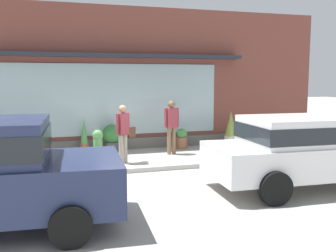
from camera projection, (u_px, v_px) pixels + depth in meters
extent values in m
plane|color=#9E9B93|center=(149.00, 169.00, 9.97)|extent=(60.00, 60.00, 0.00)
cube|color=#B2B2AD|center=(151.00, 168.00, 9.78)|extent=(14.00, 0.24, 0.12)
cube|color=brown|center=(124.00, 79.00, 12.72)|extent=(14.00, 0.36, 4.61)
cube|color=#9EB7BC|center=(110.00, 100.00, 12.46)|extent=(7.26, 0.03, 2.29)
cube|color=#232833|center=(126.00, 56.00, 12.30)|extent=(7.86, 0.56, 0.12)
cube|color=#605E59|center=(126.00, 143.00, 12.78)|extent=(7.66, 0.20, 0.36)
cylinder|color=#4C8C47|center=(98.00, 166.00, 10.19)|extent=(0.36, 0.36, 0.06)
cylinder|color=#4C8C47|center=(98.00, 151.00, 10.14)|extent=(0.24, 0.24, 0.72)
sphere|color=#4C8C47|center=(98.00, 135.00, 10.09)|extent=(0.28, 0.28, 0.28)
cylinder|color=#4C8C47|center=(92.00, 150.00, 10.09)|extent=(0.10, 0.09, 0.09)
cylinder|color=#4C8C47|center=(104.00, 150.00, 10.19)|extent=(0.10, 0.09, 0.09)
cylinder|color=#4C8C47|center=(99.00, 151.00, 9.99)|extent=(0.09, 0.10, 0.09)
cylinder|color=#9E9384|center=(125.00, 149.00, 10.64)|extent=(0.12, 0.12, 0.79)
cylinder|color=#9E9384|center=(121.00, 149.00, 10.54)|extent=(0.12, 0.12, 0.79)
cube|color=#8E333D|center=(123.00, 124.00, 10.50)|extent=(0.35, 0.31, 0.59)
sphere|color=#A37556|center=(123.00, 109.00, 10.45)|extent=(0.21, 0.21, 0.21)
cylinder|color=#8E333D|center=(128.00, 123.00, 10.64)|extent=(0.08, 0.08, 0.56)
cylinder|color=#8E333D|center=(117.00, 124.00, 10.36)|extent=(0.08, 0.08, 0.56)
cube|color=#472D1E|center=(131.00, 132.00, 10.73)|extent=(0.26, 0.21, 0.28)
cylinder|color=brown|center=(174.00, 141.00, 11.92)|extent=(0.12, 0.12, 0.81)
cylinder|color=brown|center=(169.00, 141.00, 11.84)|extent=(0.12, 0.12, 0.81)
cube|color=#8E333D|center=(172.00, 118.00, 11.79)|extent=(0.35, 0.26, 0.61)
sphere|color=brown|center=(172.00, 104.00, 11.74)|extent=(0.22, 0.22, 0.22)
cylinder|color=#8E333D|center=(177.00, 117.00, 11.88)|extent=(0.08, 0.08, 0.58)
cylinder|color=#8E333D|center=(165.00, 118.00, 11.69)|extent=(0.08, 0.08, 0.58)
cube|color=white|center=(314.00, 158.00, 8.26)|extent=(4.62, 1.92, 0.65)
cube|color=white|center=(306.00, 131.00, 8.13)|extent=(2.57, 1.69, 0.60)
cube|color=#1E2328|center=(306.00, 131.00, 8.13)|extent=(2.62, 1.71, 0.33)
cylinder|color=black|center=(235.00, 167.00, 8.79)|extent=(0.65, 0.21, 0.64)
cylinder|color=black|center=(275.00, 188.00, 7.10)|extent=(0.65, 0.21, 0.64)
cylinder|color=black|center=(72.00, 188.00, 7.17)|extent=(0.62, 0.22, 0.61)
cylinder|color=black|center=(71.00, 227.00, 5.33)|extent=(0.62, 0.22, 0.61)
cylinder|color=#9E6042|center=(85.00, 148.00, 12.07)|extent=(0.26, 0.26, 0.31)
cone|color=#4C934C|center=(84.00, 130.00, 12.00)|extent=(0.24, 0.24, 0.82)
cylinder|color=#9E6042|center=(182.00, 143.00, 12.85)|extent=(0.35, 0.35, 0.38)
sphere|color=#4C934C|center=(182.00, 134.00, 12.81)|extent=(0.35, 0.35, 0.35)
cylinder|color=#4C4C51|center=(112.00, 147.00, 12.22)|extent=(0.42, 0.42, 0.32)
sphere|color=#2D6B33|center=(112.00, 134.00, 12.17)|extent=(0.61, 0.61, 0.61)
cylinder|color=#B7B2A3|center=(230.00, 142.00, 13.08)|extent=(0.44, 0.44, 0.38)
cone|color=olive|center=(231.00, 123.00, 13.00)|extent=(0.39, 0.39, 0.86)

